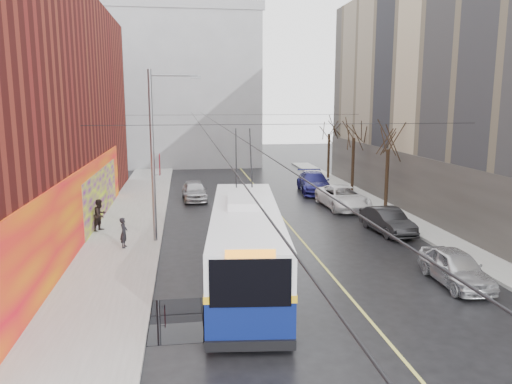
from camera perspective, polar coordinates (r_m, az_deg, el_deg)
ground at (r=18.31m, az=7.50°, el=-13.65°), size 140.00×140.00×0.00m
sidewalk_left at (r=29.22m, az=-14.53°, el=-4.55°), size 4.00×60.00×0.15m
sidewalk_right at (r=32.08m, az=17.29°, el=-3.37°), size 2.00×60.00×0.15m
lane_line at (r=31.59m, az=3.29°, el=-3.25°), size 0.12×50.00×0.01m
building_far at (r=61.11m, az=-9.65°, el=11.70°), size 20.50×12.10×18.00m
streetlight_pole at (r=26.25m, az=-11.41°, el=4.52°), size 2.65×0.60×9.00m
catenary_wires at (r=30.95m, az=-4.30°, el=8.14°), size 18.00×60.00×0.22m
tree_near at (r=34.96m, az=14.92°, el=5.99°), size 3.20×3.20×6.40m
tree_mid at (r=41.46m, az=11.15°, el=7.16°), size 3.20×3.20×6.68m
tree_far at (r=48.12m, az=8.38°, el=7.52°), size 3.20×3.20×6.57m
puddle at (r=17.96m, az=-10.07°, el=-14.20°), size 2.59×3.64×0.01m
pigeons_flying at (r=25.33m, az=-3.52°, el=10.86°), size 4.31×2.93×0.50m
trolleybus at (r=20.63m, az=-1.18°, el=-5.82°), size 3.97×12.87×6.03m
parked_car_a at (r=22.22m, az=21.86°, el=-7.99°), size 1.77×4.22×1.43m
parked_car_b at (r=29.38m, az=14.80°, el=-3.20°), size 1.93×4.47×1.43m
parked_car_c at (r=35.48m, az=9.90°, el=-0.60°), size 2.84×5.71×1.56m
parked_car_d at (r=41.18m, az=6.63°, el=1.08°), size 2.89×5.97×1.67m
following_car at (r=38.09m, az=-7.06°, el=0.17°), size 2.01×4.47×1.49m
pedestrian_a at (r=25.97m, az=-14.87°, el=-4.51°), size 0.44×0.60×1.53m
pedestrian_b at (r=29.66m, az=-17.39°, el=-2.52°), size 1.04×1.11×1.82m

